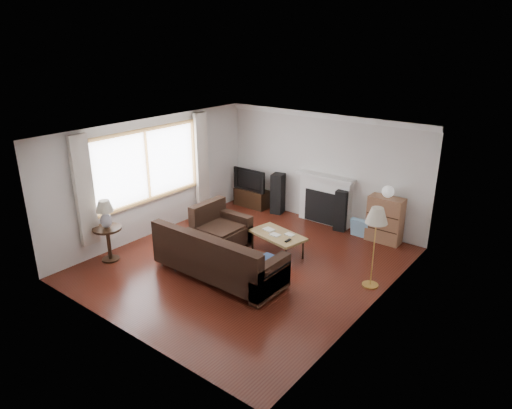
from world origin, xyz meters
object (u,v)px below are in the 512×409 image
Objects in this scene: bookshelf at (385,220)px; floor_lamp at (374,248)px; sectional_sofa at (219,255)px; coffee_table at (277,244)px; tv_stand at (252,198)px; side_table at (109,244)px.

floor_lamp is (0.57, -1.86, 0.23)m from bookshelf.
coffee_table is (0.28, 1.40, -0.21)m from sectional_sofa.
floor_lamp is (4.07, -1.83, 0.50)m from tv_stand.
bookshelf is 2.34m from coffee_table.
bookshelf is 3.66m from sectional_sofa.
tv_stand is at bearing 150.37° from coffee_table.
side_table is at bearing -94.35° from tv_stand.
bookshelf is 0.37× the size of sectional_sofa.
floor_lamp reaches higher than side_table.
tv_stand is 4.49m from floor_lamp.
sectional_sofa is 2.25m from side_table.
coffee_table is 2.05m from floor_lamp.
side_table is (-4.37, -2.17, -0.38)m from floor_lamp.
floor_lamp is at bearing -24.27° from tv_stand.
coffee_table is at bearing -127.63° from bookshelf.
coffee_table is (2.07, -1.81, -0.01)m from tv_stand.
tv_stand is 0.81× the size of coffee_table.
side_table is (-2.38, -2.19, 0.12)m from coffee_table.
side_table is at bearing -153.57° from floor_lamp.
sectional_sofa is at bearing -148.77° from floor_lamp.
sectional_sofa reaches higher than coffee_table.
bookshelf is at bearing 107.06° from floor_lamp.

